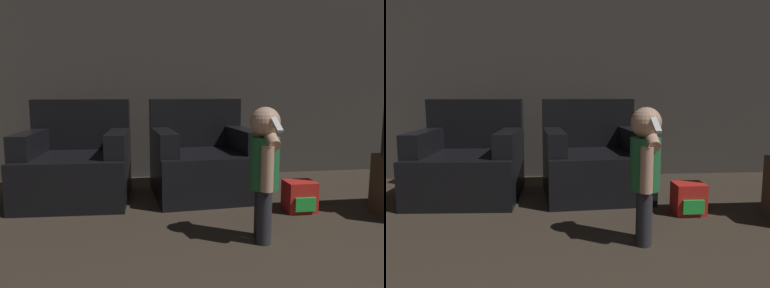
% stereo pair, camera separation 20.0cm
% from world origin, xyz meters
% --- Properties ---
extents(wall_back, '(8.40, 0.05, 2.60)m').
position_xyz_m(wall_back, '(0.00, 4.50, 1.30)').
color(wall_back, '#423D38').
rests_on(wall_back, ground_plane).
extents(armchair_left, '(0.93, 0.91, 0.87)m').
position_xyz_m(armchair_left, '(-0.75, 3.71, 0.30)').
color(armchair_left, black).
rests_on(armchair_left, ground_plane).
extents(armchair_right, '(0.95, 0.93, 0.87)m').
position_xyz_m(armchair_right, '(0.38, 3.71, 0.30)').
color(armchair_right, black).
rests_on(armchair_right, ground_plane).
extents(person_toddler, '(0.19, 0.33, 0.85)m').
position_xyz_m(person_toddler, '(0.56, 2.55, 0.50)').
color(person_toddler, '#28282D').
rests_on(person_toddler, ground_plane).
extents(toy_backpack, '(0.23, 0.22, 0.24)m').
position_xyz_m(toy_backpack, '(1.04, 3.07, 0.12)').
color(toy_backpack, red).
rests_on(toy_backpack, ground_plane).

